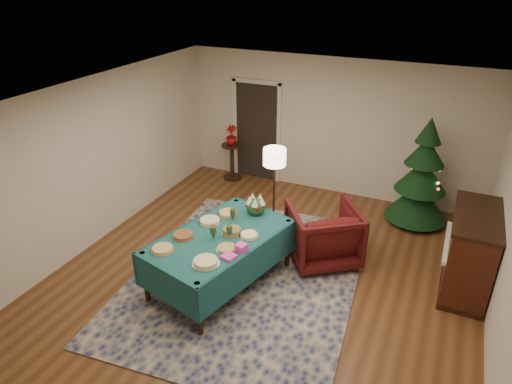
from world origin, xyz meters
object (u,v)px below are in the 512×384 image
at_px(christmas_tree, 422,177).
at_px(armchair, 323,231).
at_px(side_table, 232,162).
at_px(piano, 470,253).
at_px(buffet_table, 220,245).
at_px(gift_box, 241,248).
at_px(floor_lamp, 275,162).
at_px(potted_plant, 231,139).

bearing_deg(christmas_tree, armchair, -122.66).
height_order(side_table, christmas_tree, christmas_tree).
bearing_deg(piano, buffet_table, -157.04).
relative_size(gift_box, floor_lamp, 0.08).
relative_size(gift_box, christmas_tree, 0.07).
height_order(buffet_table, side_table, buffet_table).
relative_size(buffet_table, christmas_tree, 1.19).
bearing_deg(piano, floor_lamp, 174.74).
relative_size(potted_plant, christmas_tree, 0.21).
bearing_deg(floor_lamp, gift_box, -80.82).
bearing_deg(christmas_tree, side_table, 175.57).
height_order(armchair, side_table, armchair).
distance_m(armchair, christmas_tree, 2.24).
relative_size(christmas_tree, piano, 1.41).
bearing_deg(gift_box, side_table, 118.88).
bearing_deg(armchair, floor_lamp, -60.35).
bearing_deg(gift_box, armchair, 62.78).
height_order(gift_box, piano, piano).
xyz_separation_m(side_table, potted_plant, (0.00, 0.00, 0.52)).
bearing_deg(side_table, piano, -22.50).
relative_size(gift_box, armchair, 0.13).
bearing_deg(floor_lamp, armchair, -24.96).
relative_size(buffet_table, gift_box, 17.88).
height_order(gift_box, potted_plant, potted_plant).
height_order(floor_lamp, christmas_tree, christmas_tree).
xyz_separation_m(buffet_table, side_table, (-1.51, 3.34, -0.27)).
distance_m(buffet_table, armchair, 1.66).
bearing_deg(armchair, piano, 149.90).
distance_m(floor_lamp, piano, 3.18).
xyz_separation_m(buffet_table, christmas_tree, (2.36, 3.04, 0.23)).
distance_m(armchair, potted_plant, 3.46).
height_order(armchair, potted_plant, armchair).
relative_size(buffet_table, side_table, 2.99).
xyz_separation_m(buffet_table, armchair, (1.17, 1.18, -0.14)).
height_order(gift_box, armchair, armchair).
xyz_separation_m(buffet_table, potted_plant, (-1.51, 3.34, 0.24)).
xyz_separation_m(buffet_table, gift_box, (0.45, -0.22, 0.22)).
relative_size(gift_box, piano, 0.09).
bearing_deg(piano, armchair, -174.70).
height_order(armchair, floor_lamp, floor_lamp).
distance_m(gift_box, side_table, 4.09).
distance_m(gift_box, christmas_tree, 3.77).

